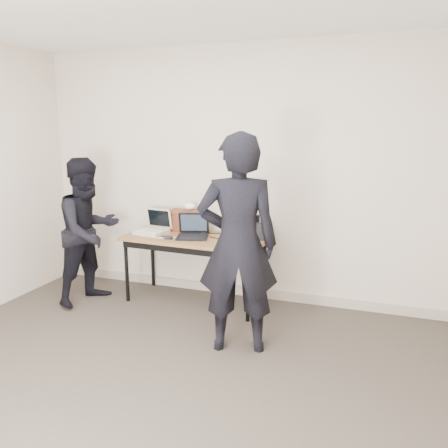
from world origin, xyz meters
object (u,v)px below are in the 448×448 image
at_px(equipment_box, 257,231).
at_px(laptop_right, 246,232).
at_px(leather_satchel, 187,220).
at_px(person_observer, 89,231).
at_px(laptop_beige, 153,229).
at_px(desk, 194,243).
at_px(laptop_center, 193,232).
at_px(person_typist, 238,245).

bearing_deg(equipment_box, laptop_right, 179.61).
distance_m(leather_satchel, person_observer, 1.05).
bearing_deg(laptop_beige, person_observer, -140.41).
relative_size(equipment_box, person_observer, 0.16).
relative_size(desk, laptop_right, 3.91).
bearing_deg(leather_satchel, laptop_beige, -149.13).
xyz_separation_m(equipment_box, person_observer, (-1.70, -0.51, -0.02)).
bearing_deg(leather_satchel, laptop_right, -4.66).
bearing_deg(laptop_right, person_observer, 176.13).
distance_m(laptop_center, person_observer, 1.10).
bearing_deg(leather_satchel, laptop_center, -55.92).
bearing_deg(laptop_beige, laptop_center, 5.50).
bearing_deg(laptop_beige, person_typist, -26.09).
relative_size(laptop_center, laptop_right, 1.00).
xyz_separation_m(laptop_right, leather_satchel, (-0.69, 0.03, 0.08)).
bearing_deg(laptop_beige, desk, 5.50).
distance_m(laptop_beige, equipment_box, 1.14).
xyz_separation_m(laptop_beige, person_typist, (1.23, -0.85, 0.14)).
xyz_separation_m(laptop_beige, person_observer, (-0.58, -0.35, 0.00)).
bearing_deg(laptop_right, equipment_box, -22.34).
xyz_separation_m(desk, equipment_box, (0.63, 0.19, 0.13)).
distance_m(leather_satchel, equipment_box, 0.81).
xyz_separation_m(laptop_beige, laptop_right, (1.00, 0.17, -0.00)).
bearing_deg(desk, laptop_center, -179.65).
distance_m(laptop_beige, person_observer, 0.67).
bearing_deg(desk, leather_satchel, 131.20).
distance_m(laptop_beige, leather_satchel, 0.38).
distance_m(desk, laptop_center, 0.12).
bearing_deg(leather_satchel, equipment_box, -4.28).
distance_m(equipment_box, person_observer, 1.78).
relative_size(person_typist, person_observer, 1.17).
distance_m(leather_satchel, person_typist, 1.39).
distance_m(laptop_center, person_typist, 1.12).
distance_m(laptop_beige, laptop_center, 0.48).
bearing_deg(leather_satchel, person_typist, -50.70).
bearing_deg(laptop_center, equipment_box, 0.32).
xyz_separation_m(leather_satchel, equipment_box, (0.81, -0.04, -0.06)).
height_order(laptop_beige, laptop_right, laptop_beige).
bearing_deg(laptop_center, desk, -18.84).
distance_m(desk, person_observer, 1.12).
xyz_separation_m(desk, person_observer, (-1.07, -0.32, 0.11)).
xyz_separation_m(laptop_center, leather_satchel, (-0.16, 0.23, 0.07)).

